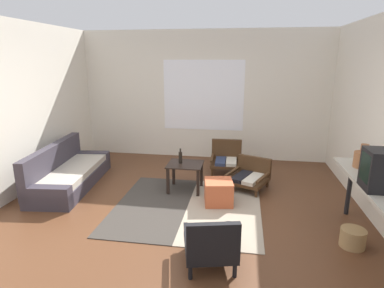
# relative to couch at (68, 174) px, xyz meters

# --- Properties ---
(ground_plane) EXTENTS (7.80, 7.80, 0.00)m
(ground_plane) POSITION_rel_couch_xyz_m (2.05, -0.96, -0.22)
(ground_plane) COLOR #56331E
(far_wall_with_window) EXTENTS (5.60, 0.13, 2.70)m
(far_wall_with_window) POSITION_rel_couch_xyz_m (2.05, 2.10, 1.13)
(far_wall_with_window) COLOR silver
(far_wall_with_window) RESTS_ON ground
(area_rug) EXTENTS (2.11, 2.07, 0.01)m
(area_rug) POSITION_rel_couch_xyz_m (2.15, -0.48, -0.22)
(area_rug) COLOR #38332D
(area_rug) RESTS_ON ground
(couch) EXTENTS (0.93, 2.01, 0.71)m
(couch) POSITION_rel_couch_xyz_m (0.00, 0.00, 0.00)
(couch) COLOR #38333D
(couch) RESTS_ON ground
(coffee_table) EXTENTS (0.56, 0.50, 0.46)m
(coffee_table) POSITION_rel_couch_xyz_m (2.00, 0.13, 0.14)
(coffee_table) COLOR black
(coffee_table) RESTS_ON ground
(armchair_by_window) EXTENTS (0.59, 0.54, 0.60)m
(armchair_by_window) POSITION_rel_couch_xyz_m (2.62, 1.17, 0.05)
(armchair_by_window) COLOR #472D19
(armchair_by_window) RESTS_ON ground
(armchair_striped_foreground) EXTENTS (0.65, 0.71, 0.60)m
(armchair_striped_foreground) POSITION_rel_couch_xyz_m (2.63, -1.81, 0.05)
(armchair_striped_foreground) COLOR black
(armchair_striped_foreground) RESTS_ON ground
(armchair_corner) EXTENTS (0.78, 0.79, 0.49)m
(armchair_corner) POSITION_rel_couch_xyz_m (3.05, 0.42, -0.00)
(armchair_corner) COLOR #472D19
(armchair_corner) RESTS_ON ground
(ottoman_orange) EXTENTS (0.47, 0.47, 0.36)m
(ottoman_orange) POSITION_rel_couch_xyz_m (2.59, -0.29, -0.04)
(ottoman_orange) COLOR #BC5633
(ottoman_orange) RESTS_ON ground
(console_shelf) EXTENTS (0.47, 1.84, 0.80)m
(console_shelf) POSITION_rel_couch_xyz_m (4.39, -1.19, 0.51)
(console_shelf) COLOR #B2AD9E
(console_shelf) RESTS_ON ground
(clay_vase) EXTENTS (0.22, 0.22, 0.30)m
(clay_vase) POSITION_rel_couch_xyz_m (4.39, -0.66, 0.69)
(clay_vase) COLOR #935B38
(clay_vase) RESTS_ON console_shelf
(glass_bottle) EXTENTS (0.06, 0.06, 0.24)m
(glass_bottle) POSITION_rel_couch_xyz_m (1.92, 0.16, 0.34)
(glass_bottle) COLOR black
(glass_bottle) RESTS_ON coffee_table
(wicker_basket) EXTENTS (0.28, 0.28, 0.22)m
(wicker_basket) POSITION_rel_couch_xyz_m (4.21, -1.18, -0.11)
(wicker_basket) COLOR #9E7A4C
(wicker_basket) RESTS_ON ground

